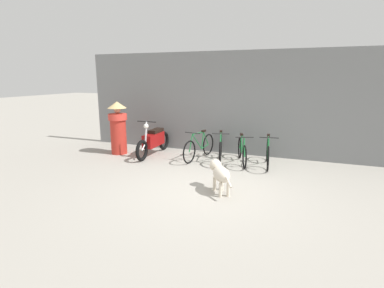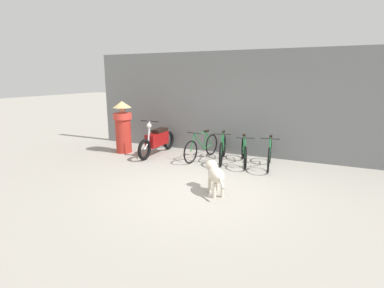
{
  "view_description": "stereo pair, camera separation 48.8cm",
  "coord_description": "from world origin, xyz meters",
  "px_view_note": "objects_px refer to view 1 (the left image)",
  "views": [
    {
      "loc": [
        1.84,
        -5.63,
        2.27
      ],
      "look_at": [
        -0.72,
        1.11,
        0.65
      ],
      "focal_mm": 28.0,
      "sensor_mm": 36.0,
      "label": 1
    },
    {
      "loc": [
        2.29,
        -5.44,
        2.27
      ],
      "look_at": [
        -0.72,
        1.11,
        0.65
      ],
      "focal_mm": 28.0,
      "sensor_mm": 36.0,
      "label": 2
    }
  ],
  "objects_px": {
    "bicycle_2": "(242,151)",
    "bicycle_3": "(268,153)",
    "stray_dog": "(220,173)",
    "bicycle_0": "(199,147)",
    "motorcycle": "(154,141)",
    "bicycle_1": "(221,149)",
    "person_in_robes": "(118,127)"
  },
  "relations": [
    {
      "from": "bicycle_0",
      "to": "person_in_robes",
      "type": "height_order",
      "value": "person_in_robes"
    },
    {
      "from": "bicycle_1",
      "to": "bicycle_3",
      "type": "xyz_separation_m",
      "value": [
        1.28,
        -0.04,
        0.01
      ]
    },
    {
      "from": "bicycle_2",
      "to": "stray_dog",
      "type": "height_order",
      "value": "bicycle_2"
    },
    {
      "from": "bicycle_3",
      "to": "motorcycle",
      "type": "bearing_deg",
      "value": -96.86
    },
    {
      "from": "bicycle_2",
      "to": "bicycle_3",
      "type": "bearing_deg",
      "value": 68.49
    },
    {
      "from": "stray_dog",
      "to": "bicycle_1",
      "type": "bearing_deg",
      "value": -20.25
    },
    {
      "from": "bicycle_3",
      "to": "motorcycle",
      "type": "xyz_separation_m",
      "value": [
        -3.29,
        -0.06,
        0.09
      ]
    },
    {
      "from": "bicycle_2",
      "to": "motorcycle",
      "type": "xyz_separation_m",
      "value": [
        -2.62,
        -0.1,
        0.1
      ]
    },
    {
      "from": "bicycle_0",
      "to": "stray_dog",
      "type": "height_order",
      "value": "bicycle_0"
    },
    {
      "from": "bicycle_0",
      "to": "bicycle_3",
      "type": "height_order",
      "value": "bicycle_3"
    },
    {
      "from": "bicycle_3",
      "to": "person_in_robes",
      "type": "distance_m",
      "value": 4.4
    },
    {
      "from": "bicycle_0",
      "to": "motorcycle",
      "type": "xyz_separation_m",
      "value": [
        -1.4,
        -0.08,
        0.09
      ]
    },
    {
      "from": "motorcycle",
      "to": "person_in_robes",
      "type": "height_order",
      "value": "person_in_robes"
    },
    {
      "from": "bicycle_2",
      "to": "motorcycle",
      "type": "distance_m",
      "value": 2.62
    },
    {
      "from": "bicycle_3",
      "to": "stray_dog",
      "type": "height_order",
      "value": "bicycle_3"
    },
    {
      "from": "bicycle_1",
      "to": "bicycle_0",
      "type": "bearing_deg",
      "value": -101.99
    },
    {
      "from": "bicycle_2",
      "to": "stray_dog",
      "type": "distance_m",
      "value": 2.23
    },
    {
      "from": "bicycle_2",
      "to": "person_in_robes",
      "type": "distance_m",
      "value": 3.73
    },
    {
      "from": "person_in_robes",
      "to": "stray_dog",
      "type": "bearing_deg",
      "value": 118.35
    },
    {
      "from": "bicycle_2",
      "to": "bicycle_3",
      "type": "height_order",
      "value": "bicycle_3"
    },
    {
      "from": "stray_dog",
      "to": "person_in_robes",
      "type": "height_order",
      "value": "person_in_robes"
    },
    {
      "from": "bicycle_2",
      "to": "bicycle_1",
      "type": "bearing_deg",
      "value": -109.68
    },
    {
      "from": "bicycle_1",
      "to": "stray_dog",
      "type": "distance_m",
      "value": 2.33
    },
    {
      "from": "bicycle_3",
      "to": "stray_dog",
      "type": "distance_m",
      "value": 2.3
    },
    {
      "from": "bicycle_2",
      "to": "person_in_robes",
      "type": "bearing_deg",
      "value": -103.99
    },
    {
      "from": "stray_dog",
      "to": "person_in_robes",
      "type": "relative_size",
      "value": 0.57
    },
    {
      "from": "bicycle_3",
      "to": "bicycle_0",
      "type": "bearing_deg",
      "value": -98.57
    },
    {
      "from": "motorcycle",
      "to": "person_in_robes",
      "type": "relative_size",
      "value": 1.27
    },
    {
      "from": "bicycle_0",
      "to": "motorcycle",
      "type": "distance_m",
      "value": 1.41
    },
    {
      "from": "bicycle_1",
      "to": "stray_dog",
      "type": "xyz_separation_m",
      "value": [
        0.61,
        -2.24,
        0.06
      ]
    },
    {
      "from": "bicycle_2",
      "to": "motorcycle",
      "type": "relative_size",
      "value": 0.78
    },
    {
      "from": "bicycle_1",
      "to": "bicycle_2",
      "type": "relative_size",
      "value": 1.04
    }
  ]
}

